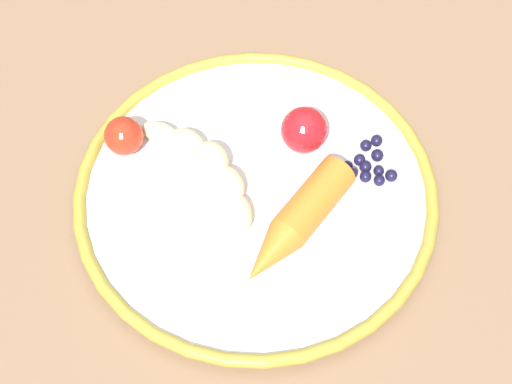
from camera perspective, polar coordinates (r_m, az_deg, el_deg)
name	(u,v)px	position (r m, az deg, el deg)	size (l,w,h in m)	color
dining_table	(272,234)	(0.80, 1.19, -3.12)	(1.09, 0.76, 0.72)	#89694D
plate	(256,194)	(0.71, 0.00, -0.12)	(0.33, 0.33, 0.02)	white
banana	(207,164)	(0.71, -3.63, 2.09)	(0.07, 0.15, 0.03)	beige
carrot_orange	(296,223)	(0.67, 2.92, -2.29)	(0.14, 0.09, 0.03)	orange
blueberry_pile	(369,164)	(0.72, 8.30, 2.05)	(0.05, 0.05, 0.02)	#191638
tomato_near	(124,136)	(0.73, -9.64, 4.07)	(0.04, 0.04, 0.04)	red
tomato_mid	(304,130)	(0.72, 3.55, 4.56)	(0.04, 0.04, 0.04)	red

